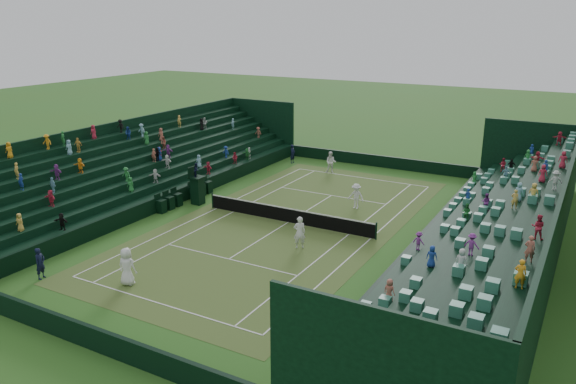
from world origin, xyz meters
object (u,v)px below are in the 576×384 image
Objects in this scene: player_near_west at (127,267)px; player_far_east at (356,196)px; player_far_west at (331,162)px; umpire_chair at (197,187)px; tennis_net at (288,215)px; player_near_east at (299,232)px.

player_far_east is (5.12, 15.76, -0.07)m from player_near_west.
umpire_chair is at bearing -123.50° from player_far_west.
umpire_chair is 1.67× the size of player_far_east.
player_near_east is (2.52, -3.21, 0.40)m from tennis_net.
umpire_chair is 12.36m from player_near_west.
player_far_west is at bearing 102.76° from tennis_net.
player_near_east is at bearing -83.89° from player_far_west.
player_near_west is 16.57m from player_far_east.
player_far_east is (5.37, -7.54, -0.02)m from player_far_west.
player_near_west is at bearing -102.23° from player_far_west.
umpire_chair is 10.77m from player_far_east.
player_near_west reaches higher than player_near_east.
player_near_east is 16.24m from player_far_west.
player_near_west reaches higher than tennis_net.
tennis_net is at bearing -87.72° from player_near_east.
tennis_net is 12.46m from player_far_west.
player_far_east is (2.62, 4.60, 0.34)m from tennis_net.
umpire_chair reaches higher than player_near_west.
player_near_east is (9.76, -3.47, -0.31)m from umpire_chair.
player_near_east is (5.03, 7.94, -0.01)m from player_near_west.
player_near_west is (-2.50, -11.15, 0.41)m from tennis_net.
player_far_west is at bearing -98.84° from player_near_west.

